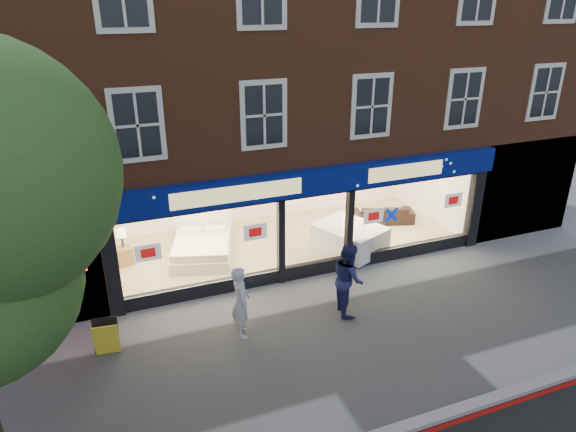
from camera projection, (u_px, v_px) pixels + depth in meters
ground at (366, 333)px, 12.34m from camera, size 120.00×120.00×0.00m
kerb_line at (447, 425)px, 9.68m from camera, size 60.00×0.10×0.01m
kerb_stone at (441, 416)px, 9.83m from camera, size 60.00×0.25×0.12m
showroom_floor at (288, 242)px, 16.82m from camera, size 11.00×4.50×0.10m
building at (267, 25)px, 15.66m from camera, size 19.00×8.26×10.30m
display_bed at (202, 247)px, 15.64m from camera, size 2.30×2.55×1.21m
bedside_table at (124, 255)px, 15.25m from camera, size 0.53×0.53×0.55m
mattress_stack at (349, 238)px, 16.11m from camera, size 2.26×2.47×0.79m
sofa at (383, 214)px, 18.12m from camera, size 2.28×1.41×0.62m
a_board at (106, 337)px, 11.49m from camera, size 0.60×0.42×0.85m
pedestrian_grey at (241, 302)px, 11.96m from camera, size 0.51×0.71×1.81m
pedestrian_blue at (348, 279)px, 12.86m from camera, size 0.86×1.03×1.90m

